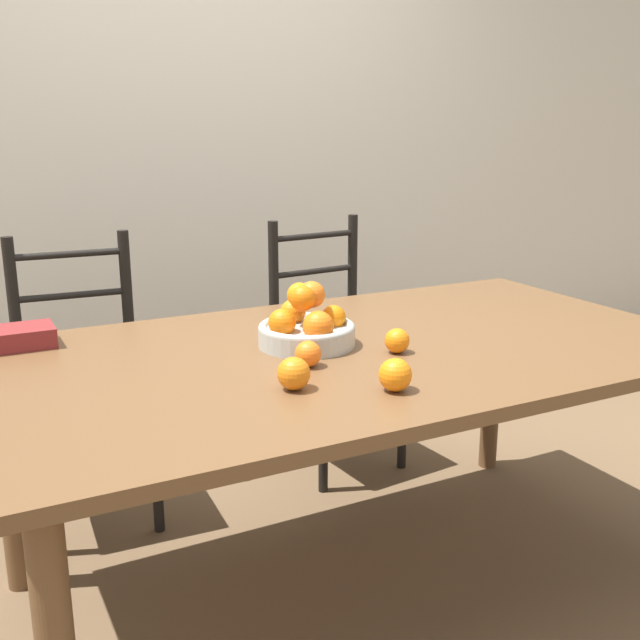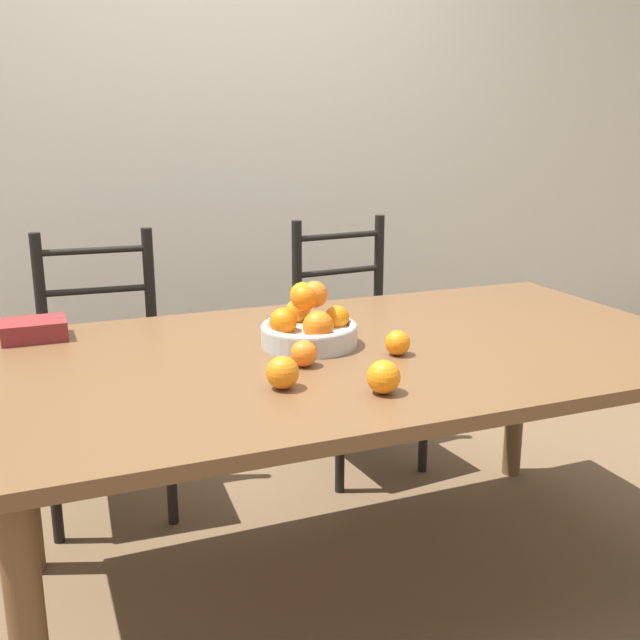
% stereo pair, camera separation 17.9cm
% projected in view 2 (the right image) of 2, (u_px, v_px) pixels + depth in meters
% --- Properties ---
extents(ground_plane, '(12.00, 12.00, 0.00)m').
position_uv_depth(ground_plane, '(356.00, 588.00, 2.25)').
color(ground_plane, brown).
extents(wall_back, '(8.00, 0.06, 2.60)m').
position_uv_depth(wall_back, '(213.00, 136.00, 3.32)').
color(wall_back, silver).
rests_on(wall_back, ground_plane).
extents(dining_table, '(1.95, 1.09, 0.76)m').
position_uv_depth(dining_table, '(359.00, 374.00, 2.08)').
color(dining_table, brown).
rests_on(dining_table, ground_plane).
extents(fruit_bowl, '(0.27, 0.27, 0.18)m').
position_uv_depth(fruit_bowl, '(309.00, 326.00, 2.06)').
color(fruit_bowl, '#B2B7B2').
rests_on(fruit_bowl, dining_table).
extents(orange_loose_0, '(0.07, 0.07, 0.07)m').
position_uv_depth(orange_loose_0, '(304.00, 354.00, 1.89)').
color(orange_loose_0, orange).
rests_on(orange_loose_0, dining_table).
extents(orange_loose_1, '(0.08, 0.08, 0.08)m').
position_uv_depth(orange_loose_1, '(283.00, 373.00, 1.73)').
color(orange_loose_1, orange).
rests_on(orange_loose_1, dining_table).
extents(orange_loose_2, '(0.07, 0.07, 0.07)m').
position_uv_depth(orange_loose_2, '(398.00, 343.00, 1.98)').
color(orange_loose_2, orange).
rests_on(orange_loose_2, dining_table).
extents(orange_loose_3, '(0.08, 0.08, 0.08)m').
position_uv_depth(orange_loose_3, '(384.00, 377.00, 1.70)').
color(orange_loose_3, orange).
rests_on(orange_loose_3, dining_table).
extents(chair_left, '(0.44, 0.42, 0.99)m').
position_uv_depth(chair_left, '(104.00, 379.00, 2.65)').
color(chair_left, black).
rests_on(chair_left, ground_plane).
extents(chair_right, '(0.46, 0.44, 0.99)m').
position_uv_depth(chair_right, '(355.00, 349.00, 3.00)').
color(chair_right, black).
rests_on(chair_right, ground_plane).
extents(book_stack, '(0.18, 0.14, 0.06)m').
position_uv_depth(book_stack, '(34.00, 330.00, 2.13)').
color(book_stack, maroon).
rests_on(book_stack, dining_table).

